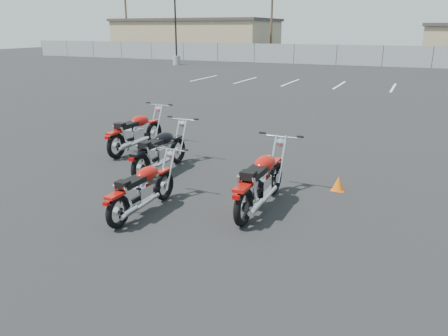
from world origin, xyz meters
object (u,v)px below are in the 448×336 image
at_px(motorcycle_rear_red, 261,181).
at_px(motorcycle_second_black, 160,151).
at_px(motorcycle_front_red, 136,132).
at_px(motorcycle_third_red, 143,189).

bearing_deg(motorcycle_rear_red, motorcycle_second_black, 159.12).
distance_m(motorcycle_front_red, motorcycle_third_red, 4.31).
bearing_deg(motorcycle_second_black, motorcycle_rear_red, -20.88).
relative_size(motorcycle_front_red, motorcycle_second_black, 1.04).
bearing_deg(motorcycle_second_black, motorcycle_front_red, 140.77).
xyz_separation_m(motorcycle_third_red, motorcycle_rear_red, (1.87, 1.07, 0.08)).
bearing_deg(motorcycle_front_red, motorcycle_second_black, -39.23).
bearing_deg(motorcycle_rear_red, motorcycle_front_red, 151.77).
xyz_separation_m(motorcycle_front_red, motorcycle_second_black, (1.59, -1.30, -0.02)).
height_order(motorcycle_third_red, motorcycle_rear_red, motorcycle_rear_red).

